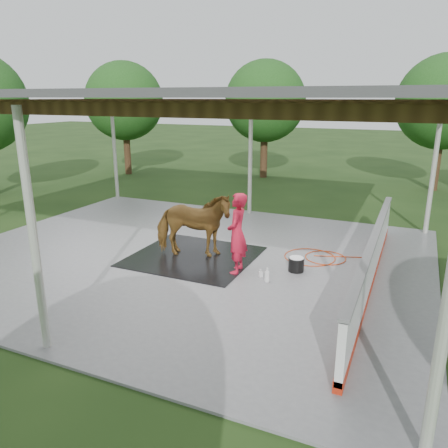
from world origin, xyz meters
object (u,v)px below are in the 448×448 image
at_px(horse, 193,225).
at_px(handler, 237,234).
at_px(dasher_board, 372,262).
at_px(wash_bucket, 296,264).

height_order(horse, handler, handler).
xyz_separation_m(dasher_board, handler, (-2.95, -0.49, 0.40)).
bearing_deg(handler, dasher_board, 90.43).
bearing_deg(handler, horse, -117.81).
distance_m(dasher_board, wash_bucket, 1.73).
height_order(dasher_board, horse, horse).
relative_size(horse, handler, 1.04).
bearing_deg(dasher_board, horse, -179.94).
relative_size(handler, wash_bucket, 5.11).
bearing_deg(wash_bucket, horse, -177.08).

